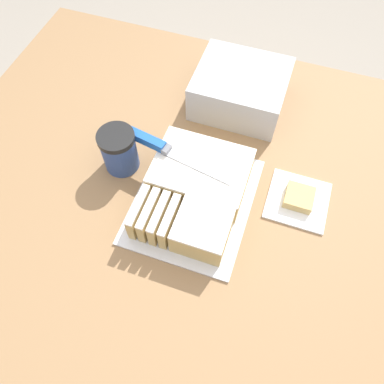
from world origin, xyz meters
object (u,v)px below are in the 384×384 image
coffee_cup (119,150)px  storage_box (240,89)px  cake (195,190)px  brownie (299,197)px  knife (157,145)px  cake_board (192,200)px

coffee_cup → storage_box: (0.23, 0.31, -0.00)m
cake → coffee_cup: bearing=169.4°
cake → brownie: size_ratio=4.22×
knife → cake: bearing=-18.1°
cake_board → brownie: bearing=19.0°
knife → storage_box: bearing=74.6°
cake → coffee_cup: coffee_cup is taller
coffee_cup → brownie: bearing=4.9°
cake_board → brownie: size_ratio=4.98×
cake → coffee_cup: 0.22m
coffee_cup → brownie: coffee_cup is taller
coffee_cup → storage_box: coffee_cup is taller
cake_board → cake: (0.00, 0.01, 0.04)m
cake_board → storage_box: 0.36m
cake_board → coffee_cup: coffee_cup is taller
knife → coffee_cup: coffee_cup is taller
brownie → cake: bearing=-162.0°
cake_board → brownie: brownie is taller
cake_board → coffee_cup: bearing=167.5°
cake → storage_box: 0.35m
coffee_cup → knife: bearing=15.1°
cake → knife: size_ratio=1.00×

